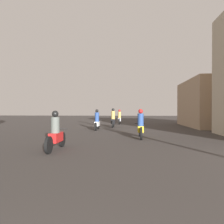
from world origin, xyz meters
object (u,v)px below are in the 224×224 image
(motorcycle_yellow, at_px, (141,126))
(motorcycle_black, at_px, (113,120))
(building_right_far, at_px, (218,103))
(motorcycle_red, at_px, (56,134))
(motorcycle_white, at_px, (97,122))
(motorcycle_silver, at_px, (119,118))

(motorcycle_yellow, relative_size, motorcycle_black, 1.07)
(motorcycle_yellow, height_order, motorcycle_black, motorcycle_black)
(building_right_far, bearing_deg, motorcycle_red, -130.44)
(motorcycle_red, relative_size, motorcycle_black, 1.07)
(motorcycle_white, distance_m, motorcycle_silver, 7.09)
(motorcycle_yellow, bearing_deg, motorcycle_silver, 103.70)
(motorcycle_yellow, relative_size, building_right_far, 0.27)
(motorcycle_silver, bearing_deg, motorcycle_yellow, -86.06)
(motorcycle_white, bearing_deg, motorcycle_black, 63.07)
(motorcycle_white, relative_size, building_right_far, 0.25)
(motorcycle_black, distance_m, building_right_far, 9.66)
(building_right_far, bearing_deg, motorcycle_yellow, -130.19)
(motorcycle_white, bearing_deg, building_right_far, 16.07)
(motorcycle_red, xyz_separation_m, motorcycle_white, (0.25, 8.46, 0.02))
(motorcycle_yellow, bearing_deg, building_right_far, 55.17)
(motorcycle_yellow, bearing_deg, motorcycle_white, 128.71)
(motorcycle_white, xyz_separation_m, building_right_far, (10.45, 4.11, 1.48))
(motorcycle_yellow, distance_m, motorcycle_black, 7.51)
(motorcycle_yellow, height_order, motorcycle_white, motorcycle_white)
(motorcycle_yellow, relative_size, motorcycle_silver, 0.99)
(motorcycle_yellow, distance_m, motorcycle_silver, 11.73)
(motorcycle_white, distance_m, motorcycle_black, 2.78)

